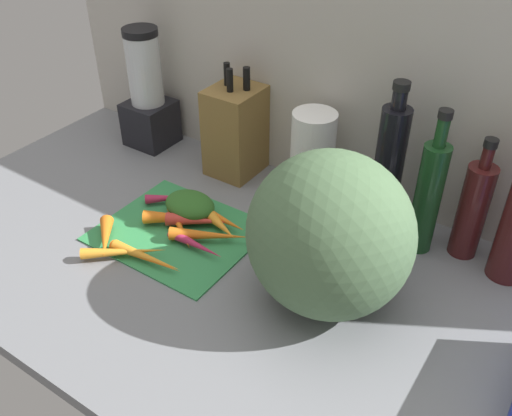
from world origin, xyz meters
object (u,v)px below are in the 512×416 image
Objects in this scene: carrot_0 at (220,218)px; bottle_0 at (388,168)px; carrot_2 at (180,227)px; carrot_4 at (180,218)px; bottle_2 at (473,209)px; carrot_7 at (124,252)px; carrot_1 at (198,221)px; carrot_8 at (169,198)px; cutting_board at (178,232)px; blender_appliance at (148,96)px; carrot_3 at (146,257)px; carrot_5 at (196,245)px; carrot_6 at (105,238)px; carrot_10 at (219,223)px; winter_squash at (330,235)px; paper_towel_roll at (312,158)px; bottle_1 at (428,195)px; carrot_9 at (145,258)px; knife_block at (235,130)px; carrot_11 at (209,235)px.

bottle_0 reaches higher than carrot_0.
carrot_2 is at bearing -127.66° from carrot_0.
bottle_2 is at bearing 25.86° from carrot_4.
carrot_4 reaches higher than carrot_7.
carrot_1 reaches higher than carrot_2.
carrot_8 is 0.33× the size of bottle_0.
bottle_2 is at bearing 24.55° from carrot_0.
carrot_7 is at bearing -105.05° from cutting_board.
carrot_2 is at bearing -39.49° from blender_appliance.
blender_appliance reaches higher than cutting_board.
carrot_7 is at bearing -164.50° from carrot_3.
carrot_6 is (-17.09, -9.13, 0.31)cm from carrot_5.
bottle_0 reaches higher than carrot_1.
blender_appliance is 1.19× the size of bottle_2.
carrot_0 is 1.12× the size of carrot_10.
cutting_board is 9.20cm from carrot_10.
winter_squash is 1.38× the size of paper_towel_roll.
blender_appliance reaches higher than carrot_7.
bottle_1 reaches higher than carrot_0.
carrot_2 is 13.49cm from carrot_7.
carrot_0 is 25.21cm from paper_towel_roll.
carrot_9 is (0.58, -11.62, -0.05)cm from carrot_2.
paper_towel_roll reaches higher than cutting_board.
bottle_2 is (58.34, 0.02, -0.35)cm from knife_block.
bottle_2 is (45.54, 27.65, 8.71)cm from carrot_11.
bottle_0 is at bearing 48.88° from carrot_9.
paper_towel_roll is at bearing 58.17° from cutting_board.
carrot_3 is at bearing -140.12° from bottle_1.
carrot_6 is at bearing -131.27° from carrot_2.
carrot_5 is 48.29cm from bottle_1.
cutting_board is 2.38× the size of carrot_5.
paper_towel_roll is at bearing -2.08° from knife_block.
knife_block is 40.46cm from bottle_0.
carrot_5 is 0.50× the size of knife_block.
bottle_1 is (37.24, 24.06, 10.89)cm from carrot_11.
carrot_6 is at bearing -146.04° from bottle_1.
carrot_9 is at bearing -124.44° from carrot_5.
carrot_5 is at bearing -83.02° from carrot_0.
bottle_0 is 10.23cm from bottle_1.
bottle_2 is at bearing 37.63° from carrot_3.
carrot_0 is 22.05cm from carrot_7.
blender_appliance is 49.95cm from paper_towel_roll.
paper_towel_roll is at bearing 174.35° from bottle_1.
carrot_1 is at bearing -134.70° from carrot_0.
bottle_0 reaches higher than carrot_5.
carrot_2 is at bearing -141.64° from bottle_0.
bottle_0 reaches higher than carrot_8.
carrot_2 is at bearing -172.12° from carrot_11.
bottle_0 is (33.97, 38.93, 13.06)cm from carrot_3.
carrot_3 is at bearing 45.14° from carrot_9.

